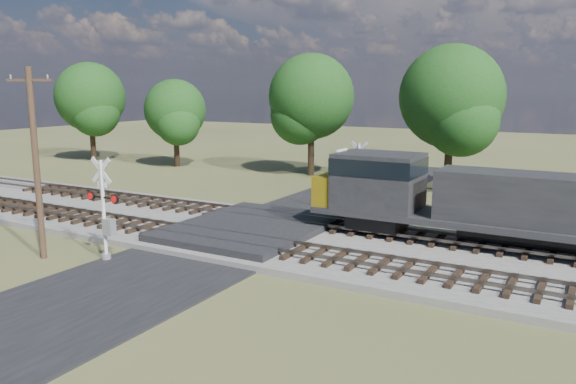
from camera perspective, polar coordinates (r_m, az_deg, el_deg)
The scene contains 11 objects.
ground at distance 28.82m, azimuth -4.29°, elevation -4.63°, with size 160.00×160.00×0.00m, color #434C28.
ballast_bed at distance 25.34m, azimuth 15.70°, elevation -6.79°, with size 140.00×10.00×0.30m, color gray.
road at distance 28.81m, azimuth -4.29°, elevation -4.56°, with size 7.00×60.00×0.08m, color black.
crossing_panel at distance 29.14m, azimuth -3.76°, elevation -3.81°, with size 7.00×9.00×0.62m, color #262628.
track_near at distance 25.48m, azimuth -0.93°, elevation -5.67°, with size 140.00×2.60×0.33m.
track_far at distance 29.75m, azimuth 3.94°, elevation -3.32°, with size 140.00×2.60×0.33m.
crossing_signal_near at distance 25.71m, azimuth -18.04°, elevation -2.58°, with size 1.86×0.40×4.61m.
crossing_signal_far at distance 33.23m, azimuth 7.01°, elevation 0.66°, with size 1.81×0.42×4.51m.
utility_pole at distance 26.77m, azimuth -24.24°, elevation 3.02°, with size 1.95×0.87×8.41m.
equipment_shed at distance 33.55m, azimuth 18.51°, elevation -0.60°, with size 4.35×4.35×2.69m.
treeline at distance 44.16m, azimuth 16.71°, elevation 8.79°, with size 80.33×11.61×10.93m.
Camera 1 is at (15.48, -23.11, 7.52)m, focal length 35.00 mm.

